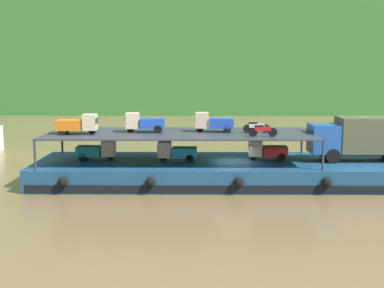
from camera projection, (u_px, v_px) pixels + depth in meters
ground_plane at (234, 181)px, 36.77m from camera, size 400.00×400.00×0.00m
hillside_far_bank at (210, 11)px, 102.26m from camera, size 127.68×39.23×33.87m
cargo_barge at (234, 171)px, 36.63m from camera, size 27.87×8.24×1.50m
covered_lorry at (361, 137)px, 36.38m from camera, size 7.89×2.41×3.10m
cargo_rack at (180, 134)px, 36.30m from camera, size 18.67×6.92×2.00m
mini_truck_lower_stern at (97, 150)px, 36.90m from camera, size 2.77×1.24×1.38m
mini_truck_lower_aft at (177, 151)px, 36.32m from camera, size 2.77×1.25×1.38m
mini_truck_lower_mid at (267, 150)px, 36.84m from camera, size 2.75×1.22×1.38m
mini_truck_upper_stern at (78, 124)px, 35.46m from camera, size 2.74×1.21×1.38m
mini_truck_upper_mid at (144, 123)px, 36.47m from camera, size 2.77×1.26×1.38m
mini_truck_upper_fore at (214, 122)px, 36.67m from camera, size 2.79×1.30×1.38m
motorcycle_upper_port at (263, 130)px, 34.13m from camera, size 1.90×0.55×0.87m
motorcycle_upper_centre at (256, 127)px, 36.18m from camera, size 1.90×0.55×0.87m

